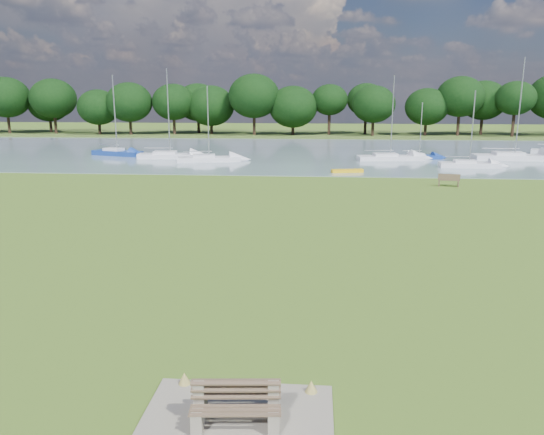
# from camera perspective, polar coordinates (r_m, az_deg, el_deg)

# --- Properties ---
(ground) EXTENTS (220.00, 220.00, 0.00)m
(ground) POSITION_cam_1_polar(r_m,az_deg,el_deg) (25.16, 0.97, -3.11)
(ground) COLOR olive
(river) EXTENTS (220.00, 40.00, 0.10)m
(river) POSITION_cam_1_polar(r_m,az_deg,el_deg) (66.50, 3.48, 7.00)
(river) COLOR slate
(river) RESTS_ON ground
(far_bank) EXTENTS (220.00, 20.00, 0.40)m
(far_bank) POSITION_cam_1_polar(r_m,az_deg,el_deg) (96.38, 3.95, 8.88)
(far_bank) COLOR #4C6626
(far_bank) RESTS_ON ground
(concrete_pad) EXTENTS (4.20, 3.20, 0.10)m
(concrete_pad) POSITION_cam_1_polar(r_m,az_deg,el_deg) (12.38, -3.83, -21.18)
(concrete_pad) COLOR gray
(concrete_pad) RESTS_ON ground
(bench_pair) EXTENTS (2.01, 1.30, 1.03)m
(bench_pair) POSITION_cam_1_polar(r_m,az_deg,el_deg) (12.12, -3.86, -19.33)
(bench_pair) COLOR gray
(bench_pair) RESTS_ON concrete_pad
(riverbank_bench) EXTENTS (1.71, 0.79, 1.01)m
(riverbank_bench) POSITION_cam_1_polar(r_m,az_deg,el_deg) (43.67, 18.48, 3.84)
(riverbank_bench) COLOR brown
(riverbank_bench) RESTS_ON ground
(kayak) EXTENTS (2.99, 1.32, 0.29)m
(kayak) POSITION_cam_1_polar(r_m,az_deg,el_deg) (49.25, 8.09, 4.99)
(kayak) COLOR gold
(kayak) RESTS_ON river
(tree_line) EXTENTS (158.31, 8.11, 9.82)m
(tree_line) POSITION_cam_1_polar(r_m,az_deg,el_deg) (92.36, 9.26, 12.19)
(tree_line) COLOR black
(tree_line) RESTS_ON far_bank
(sailboat_0) EXTENTS (6.46, 3.68, 9.14)m
(sailboat_0) POSITION_cam_1_polar(r_m,az_deg,el_deg) (65.12, -16.36, 6.88)
(sailboat_0) COLOR navy
(sailboat_0) RESTS_ON river
(sailboat_3) EXTENTS (7.29, 2.98, 8.92)m
(sailboat_3) POSITION_cam_1_polar(r_m,az_deg,el_deg) (59.50, 12.53, 6.48)
(sailboat_3) COLOR silver
(sailboat_3) RESTS_ON river
(sailboat_4) EXTENTS (7.20, 2.57, 9.74)m
(sailboat_4) POSITION_cam_1_polar(r_m,az_deg,el_deg) (60.71, -10.98, 6.73)
(sailboat_4) COLOR silver
(sailboat_4) RESTS_ON river
(sailboat_5) EXTENTS (6.92, 3.24, 7.85)m
(sailboat_5) POSITION_cam_1_polar(r_m,az_deg,el_deg) (57.22, -6.86, 6.45)
(sailboat_5) COLOR silver
(sailboat_5) RESTS_ON river
(sailboat_7) EXTENTS (8.73, 2.49, 10.82)m
(sailboat_7) POSITION_cam_1_polar(r_m,az_deg,el_deg) (63.99, 24.57, 6.12)
(sailboat_7) COLOR silver
(sailboat_7) RESTS_ON river
(sailboat_8) EXTENTS (5.75, 1.75, 7.37)m
(sailboat_8) POSITION_cam_1_polar(r_m,az_deg,el_deg) (55.67, 20.40, 5.53)
(sailboat_8) COLOR silver
(sailboat_8) RESTS_ON river
(sailboat_9) EXTENTS (5.00, 2.40, 6.15)m
(sailboat_9) POSITION_cam_1_polar(r_m,az_deg,el_deg) (61.13, 15.51, 6.44)
(sailboat_9) COLOR navy
(sailboat_9) RESTS_ON river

